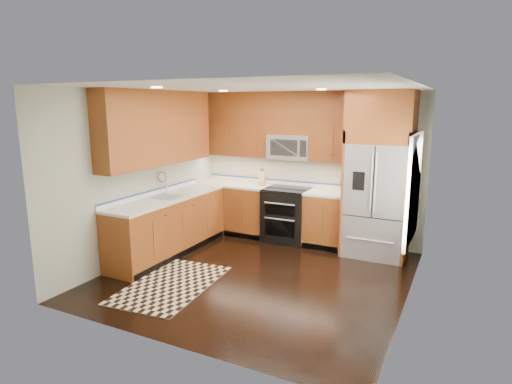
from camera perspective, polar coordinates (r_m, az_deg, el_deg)
The scene contains 16 objects.
ground at distance 6.19m, azimuth 0.21°, elevation -11.05°, with size 4.00×4.00×0.00m, color black.
wall_back at distance 7.63m, azimuth 6.91°, elevation 3.36°, with size 4.00×0.02×2.60m, color #ADB4A2.
wall_left at distance 6.92m, azimuth -14.80°, elevation 2.21°, with size 0.02×4.00×2.60m, color #ADB4A2.
wall_right at distance 5.26m, azimuth 20.16°, elevation -1.01°, with size 0.02×4.00×2.60m, color #ADB4A2.
window at distance 5.44m, azimuth 20.24°, elevation 0.45°, with size 0.04×1.10×1.30m.
base_cabinets at distance 7.35m, azimuth -5.29°, elevation -3.69°, with size 2.85×3.00×0.90m.
countertop at distance 7.27m, azimuth -3.93°, elevation -0.03°, with size 2.86×3.01×0.04m.
upper_cabinets at distance 7.22m, azimuth -4.18°, elevation 8.73°, with size 2.85×3.00×1.15m.
range at distance 7.58m, azimuth 4.13°, elevation -3.05°, with size 0.76×0.67×0.95m.
microwave at distance 7.49m, azimuth 4.64°, elevation 6.03°, with size 0.76×0.40×0.42m.
refrigerator at distance 6.94m, azimuth 16.02°, elevation 2.21°, with size 0.98×0.75×2.60m.
sink_faucet at distance 6.98m, azimuth -11.80°, elevation -0.14°, with size 0.54×0.44×0.37m.
rug at distance 5.99m, azimuth -11.22°, elevation -12.00°, with size 1.00×1.67×0.01m, color black.
knife_block at distance 7.80m, azimuth 0.83°, elevation 1.87°, with size 0.14×0.17×0.30m.
utensil_crock at distance 7.39m, azimuth 12.15°, elevation 0.98°, with size 0.14×0.14×0.33m.
cutting_board at distance 7.34m, azimuth 11.98°, elevation 0.08°, with size 0.26×0.26×0.02m, color brown.
Camera 1 is at (2.53, -5.12, 2.39)m, focal length 30.00 mm.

